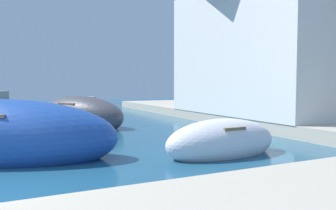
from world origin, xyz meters
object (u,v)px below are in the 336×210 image
(moored_boat_5, at_px, (79,116))
(moored_boat_6, at_px, (90,109))
(waterfront_building_main, at_px, (268,38))
(moored_boat_3, at_px, (222,142))
(quayside_tree, at_px, (236,69))

(moored_boat_5, distance_m, moored_boat_6, 6.74)
(waterfront_building_main, bearing_deg, moored_boat_5, 165.36)
(moored_boat_5, xyz_separation_m, moored_boat_6, (1.90, 6.47, -0.18))
(moored_boat_5, relative_size, moored_boat_6, 1.60)
(moored_boat_3, distance_m, waterfront_building_main, 9.72)
(waterfront_building_main, xyz_separation_m, quayside_tree, (1.39, 4.44, -1.38))
(moored_boat_5, xyz_separation_m, quayside_tree, (10.56, 2.05, 2.46))
(moored_boat_5, height_order, quayside_tree, quayside_tree)
(moored_boat_5, bearing_deg, quayside_tree, 67.67)
(moored_boat_3, xyz_separation_m, moored_boat_6, (-0.48, 14.55, -0.03))
(moored_boat_5, relative_size, waterfront_building_main, 0.53)
(moored_boat_5, height_order, waterfront_building_main, waterfront_building_main)
(moored_boat_5, relative_size, quayside_tree, 1.49)
(moored_boat_6, bearing_deg, quayside_tree, -110.68)
(quayside_tree, bearing_deg, moored_boat_6, 152.95)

